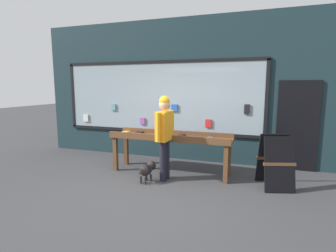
{
  "coord_description": "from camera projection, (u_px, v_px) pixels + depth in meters",
  "views": [
    {
      "loc": [
        1.82,
        -4.36,
        1.97
      ],
      "look_at": [
        0.01,
        0.93,
        1.11
      ],
      "focal_mm": 28.0,
      "sensor_mm": 36.0,
      "label": 1
    }
  ],
  "objects": [
    {
      "name": "small_dog",
      "position": [
        147.0,
        169.0,
        5.41
      ],
      "size": [
        0.28,
        0.55,
        0.4
      ],
      "rotation": [
        0.0,
        0.0,
        1.39
      ],
      "color": "black",
      "rests_on": "ground_plane"
    },
    {
      "name": "person_browsing",
      "position": [
        165.0,
        131.0,
        5.41
      ],
      "size": [
        0.26,
        0.69,
        1.77
      ],
      "rotation": [
        0.0,
        0.0,
        1.49
      ],
      "color": "black",
      "rests_on": "ground_plane"
    },
    {
      "name": "ground_plane",
      "position": [
        152.0,
        191.0,
        4.96
      ],
      "size": [
        40.0,
        40.0,
        0.0
      ],
      "primitive_type": "plane",
      "color": "#38383A"
    },
    {
      "name": "sandwich_board_sign",
      "position": [
        275.0,
        161.0,
        5.09
      ],
      "size": [
        0.73,
        0.8,
        1.03
      ],
      "rotation": [
        0.0,
        0.0,
        0.29
      ],
      "color": "black",
      "rests_on": "ground_plane"
    },
    {
      "name": "display_table_main",
      "position": [
        171.0,
        140.0,
        5.91
      ],
      "size": [
        2.75,
        0.7,
        0.94
      ],
      "color": "brown",
      "rests_on": "ground_plane"
    },
    {
      "name": "shopfront_facade",
      "position": [
        185.0,
        91.0,
        6.92
      ],
      "size": [
        8.4,
        0.29,
        3.7
      ],
      "color": "#192D33",
      "rests_on": "ground_plane"
    }
  ]
}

